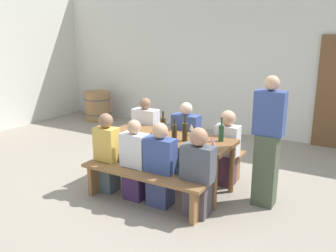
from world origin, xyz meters
TOP-DOWN VIEW (x-y plane):
  - ground_plane at (0.00, 0.00)m, footprint 24.00×24.00m
  - back_wall at (0.00, 3.28)m, footprint 14.00×0.20m
  - tasting_table at (0.00, 0.00)m, footprint 1.82×0.72m
  - bench_near at (0.00, -0.66)m, footprint 1.72×0.30m
  - bench_far at (0.00, 0.66)m, footprint 1.72×0.30m
  - wine_bottle_0 at (0.29, -0.06)m, footprint 0.07×0.07m
  - wine_bottle_1 at (0.21, -0.20)m, footprint 0.07×0.07m
  - wine_bottle_2 at (0.71, 0.17)m, footprint 0.07×0.07m
  - wine_bottle_3 at (-0.16, 0.13)m, footprint 0.07×0.07m
  - wine_glass_0 at (0.25, 0.21)m, footprint 0.06×0.06m
  - wine_glass_1 at (0.78, -0.27)m, footprint 0.06×0.06m
  - wine_glass_2 at (0.05, -0.14)m, footprint 0.07×0.07m
  - wine_glass_3 at (0.73, -0.18)m, footprint 0.07×0.07m
  - seated_guest_near_0 at (-0.66, -0.51)m, footprint 0.32×0.24m
  - seated_guest_near_1 at (-0.20, -0.51)m, footprint 0.35×0.24m
  - seated_guest_near_2 at (0.18, -0.51)m, footprint 0.39×0.24m
  - seated_guest_near_3 at (0.70, -0.51)m, footprint 0.39×0.24m
  - seated_guest_far_0 at (-0.71, 0.51)m, footprint 0.41×0.24m
  - seated_guest_far_1 at (0.01, 0.51)m, footprint 0.41×0.24m
  - seated_guest_far_2 at (0.67, 0.51)m, footprint 0.34×0.24m
  - standing_host at (1.32, 0.17)m, footprint 0.36×0.24m
  - wine_barrel at (-3.55, 2.62)m, footprint 0.68×0.68m

SIDE VIEW (x-z plane):
  - ground_plane at x=0.00m, z-range 0.00..0.00m
  - bench_near at x=0.00m, z-range 0.12..0.57m
  - bench_far at x=0.00m, z-range 0.12..0.57m
  - wine_barrel at x=-3.55m, z-range 0.00..0.72m
  - seated_guest_near_1 at x=-0.20m, z-range -0.03..1.04m
  - seated_guest_near_2 at x=0.18m, z-range -0.03..1.05m
  - seated_guest_near_3 at x=0.70m, z-range -0.02..1.06m
  - seated_guest_near_0 at x=-0.66m, z-range -0.02..1.08m
  - seated_guest_far_2 at x=0.67m, z-range -0.01..1.08m
  - seated_guest_far_0 at x=-0.71m, z-range -0.04..1.11m
  - seated_guest_far_1 at x=0.01m, z-range -0.04..1.11m
  - tasting_table at x=0.00m, z-range 0.29..1.04m
  - standing_host at x=1.32m, z-range -0.03..1.62m
  - wine_glass_1 at x=0.78m, z-range 0.78..0.93m
  - wine_glass_3 at x=0.73m, z-range 0.78..0.94m
  - wine_bottle_2 at x=0.71m, z-range 0.71..1.02m
  - wine_bottle_3 at x=-0.16m, z-range 0.71..1.02m
  - wine_glass_0 at x=0.25m, z-range 0.78..0.95m
  - wine_glass_2 at x=0.05m, z-range 0.79..0.96m
  - wine_bottle_1 at x=0.21m, z-range 0.71..1.04m
  - wine_bottle_0 at x=0.29m, z-range 0.71..1.05m
  - back_wall at x=0.00m, z-range 0.00..3.20m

